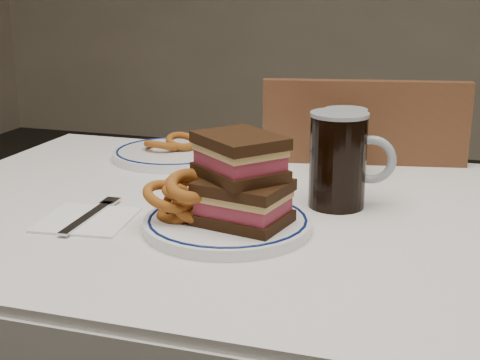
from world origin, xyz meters
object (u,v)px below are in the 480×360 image
(reuben_sandwich, at_px, (242,179))
(beer_mug, at_px, (340,159))
(main_plate, at_px, (228,223))
(chair_far, at_px, (354,249))
(far_plate, at_px, (173,154))

(reuben_sandwich, height_order, beer_mug, beer_mug)
(reuben_sandwich, xyz_separation_m, beer_mug, (0.12, 0.17, -0.00))
(main_plate, distance_m, beer_mug, 0.23)
(main_plate, distance_m, reuben_sandwich, 0.08)
(main_plate, xyz_separation_m, beer_mug, (0.15, 0.16, 0.07))
(main_plate, bearing_deg, chair_far, 77.74)
(main_plate, xyz_separation_m, far_plate, (-0.25, 0.38, 0.00))
(chair_far, relative_size, beer_mug, 5.67)
(chair_far, relative_size, reuben_sandwich, 5.52)
(beer_mug, bearing_deg, reuben_sandwich, -125.81)
(main_plate, height_order, reuben_sandwich, reuben_sandwich)
(reuben_sandwich, height_order, far_plate, reuben_sandwich)
(chair_far, distance_m, beer_mug, 0.53)
(chair_far, bearing_deg, reuben_sandwich, -99.91)
(chair_far, bearing_deg, beer_mug, -87.31)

